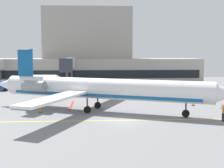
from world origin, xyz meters
TOP-DOWN VIEW (x-y plane):
  - ground at (-0.00, 0.00)m, footprint 120.00×120.00m
  - terminal_building at (-4.68, 46.40)m, footprint 56.64×11.97m
  - jet_bridge_west at (-8.66, 30.85)m, footprint 2.40×16.89m
  - regional_jet at (-2.86, 5.91)m, footprint 31.78×25.98m
  - baggage_tug at (-21.92, 29.43)m, footprint 2.67×4.17m
  - pushback_tractor at (14.76, 24.04)m, footprint 3.49×4.41m
  - fuel_tank at (-14.53, 32.80)m, footprint 8.17×2.78m
  - marshaller at (11.16, -0.96)m, footprint 0.62×0.68m
  - safety_cone_alpha at (-10.18, 11.30)m, footprint 0.47×0.47m
  - safety_cone_bravo at (-10.33, 5.58)m, footprint 0.47×0.47m
  - safety_cone_charlie at (11.07, 9.26)m, footprint 0.47×0.47m
  - safety_cone_delta at (10.29, 13.73)m, footprint 0.47×0.47m

SIDE VIEW (x-z plane):
  - ground at x=0.00m, z-range -0.10..0.00m
  - safety_cone_alpha at x=-10.18m, z-range -0.03..0.52m
  - safety_cone_bravo at x=-10.33m, z-range -0.03..0.52m
  - safety_cone_charlie at x=11.07m, z-range -0.03..0.52m
  - safety_cone_delta at x=10.29m, z-range -0.03..0.52m
  - baggage_tug at x=-21.92m, z-range -0.08..1.90m
  - pushback_tractor at x=14.76m, z-range -0.08..1.98m
  - marshaller at x=11.16m, z-range 0.02..1.97m
  - fuel_tank at x=-14.53m, z-range 0.15..3.06m
  - regional_jet at x=-2.86m, z-range -1.17..7.16m
  - jet_bridge_west at x=-8.66m, z-range 1.93..8.58m
  - terminal_building at x=-4.68m, z-range -2.95..16.51m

